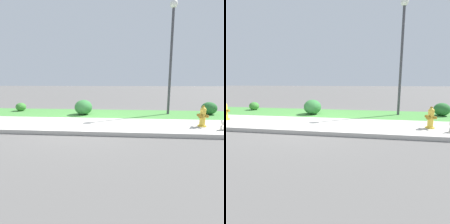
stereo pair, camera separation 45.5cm
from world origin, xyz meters
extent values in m
plane|color=#5B5956|center=(0.00, 0.00, 0.00)|extent=(120.00, 120.00, 0.00)
cube|color=#BCB7AD|center=(0.00, 0.00, 0.01)|extent=(18.00, 2.22, 0.01)
cube|color=#47893D|center=(0.00, 2.24, 0.00)|extent=(18.00, 2.25, 0.01)
cube|color=#BCB7AD|center=(0.00, -1.19, 0.06)|extent=(18.00, 0.16, 0.12)
cylinder|color=gold|center=(4.05, 0.03, 0.03)|extent=(0.27, 0.27, 0.05)
cylinder|color=gold|center=(4.05, 0.03, 0.31)|extent=(0.17, 0.17, 0.52)
sphere|color=gold|center=(4.05, 0.03, 0.57)|extent=(0.18, 0.18, 0.18)
cube|color=olive|center=(4.05, 0.03, 0.67)|extent=(0.08, 0.08, 0.06)
cylinder|color=olive|center=(4.14, -0.06, 0.37)|extent=(0.13, 0.13, 0.09)
cylinder|color=olive|center=(3.96, 0.13, 0.37)|extent=(0.13, 0.13, 0.09)
cylinder|color=olive|center=(3.95, -0.06, 0.37)|extent=(0.15, 0.16, 0.12)
cylinder|color=yellow|center=(-3.34, 0.11, 0.03)|extent=(0.27, 0.27, 0.05)
cylinder|color=olive|center=(-3.21, 0.12, 0.38)|extent=(0.09, 0.09, 0.09)
cylinder|color=silver|center=(4.48, -0.32, 0.07)|extent=(0.05, 0.05, 0.14)
cylinder|color=silver|center=(4.43, -0.40, 0.28)|extent=(0.04, 0.04, 0.10)
cylinder|color=#3D3D42|center=(3.47, 2.34, 2.29)|extent=(0.11, 0.11, 4.59)
sphere|color=silver|center=(3.47, 2.34, 4.68)|extent=(0.32, 0.32, 0.32)
ellipsoid|color=#337538|center=(-0.39, 1.88, 0.33)|extent=(0.79, 0.79, 0.67)
ellipsoid|color=#28662D|center=(5.31, 2.40, 0.28)|extent=(0.66, 0.66, 0.56)
ellipsoid|color=#3D7F33|center=(-3.82, 2.59, 0.21)|extent=(0.49, 0.49, 0.42)
camera|label=1|loc=(1.56, -5.81, 1.46)|focal=28.00mm
camera|label=2|loc=(2.01, -5.75, 1.46)|focal=28.00mm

